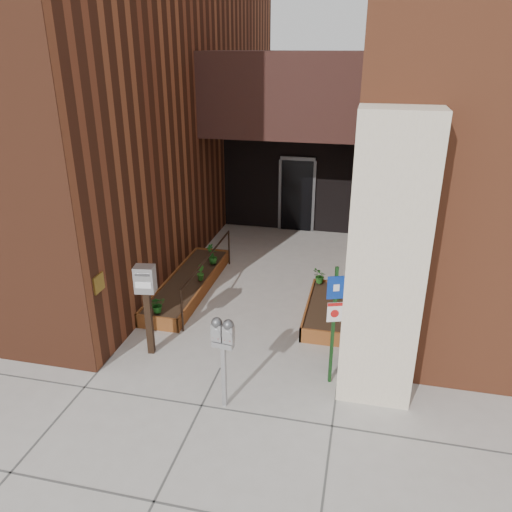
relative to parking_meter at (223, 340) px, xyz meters
The scene contains 15 objects.
ground 1.53m from the parking_meter, 111.00° to the left, with size 80.00×80.00×0.00m, color #9E9991.
architecture 8.69m from the parking_meter, 93.88° to the left, with size 20.00×14.60×10.00m.
planter_left 4.21m from the parking_meter, 117.76° to the left, with size 0.90×3.60×0.30m.
planter_right 3.51m from the parking_meter, 68.02° to the left, with size 0.80×2.20×0.30m.
handrail 3.84m from the parking_meter, 111.46° to the left, with size 0.04×3.34×0.90m.
parking_meter is the anchor object (origin of this frame).
sign_post 1.79m from the parking_meter, 31.87° to the left, with size 0.27×0.11×2.07m.
payment_dropbox 2.02m from the parking_meter, 147.09° to the left, with size 0.37×0.30×1.70m.
shrub_left_a 2.88m from the parking_meter, 134.01° to the left, with size 0.30×0.30×0.33m, color #1A5A19.
shrub_left_b 3.98m from the parking_meter, 114.09° to the left, with size 0.19×0.19×0.35m, color #25611B.
shrub_left_c 4.83m from the parking_meter, 109.52° to the left, with size 0.21×0.21×0.38m, color #1B5317.
shrub_left_d 5.10m from the parking_meter, 110.14° to the left, with size 0.21×0.21×0.39m, color #1A5B1C.
shrub_right_a 3.29m from the parking_meter, 63.11° to the left, with size 0.19×0.19×0.33m, color #225518.
shrub_right_b 3.81m from the parking_meter, 66.31° to the left, with size 0.17×0.17×0.32m, color #2A621C.
shrub_right_c 4.19m from the parking_meter, 75.94° to the left, with size 0.29×0.29×0.33m, color #205919.
Camera 1 is at (2.20, -6.82, 5.11)m, focal length 35.00 mm.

